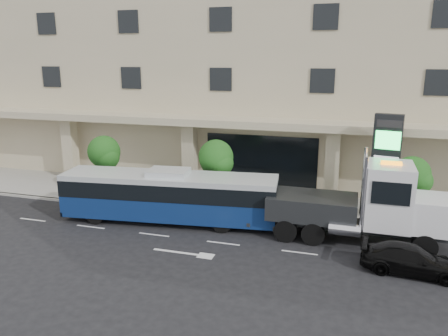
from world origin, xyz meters
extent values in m
plane|color=black|center=(0.00, 0.00, 0.00)|extent=(120.00, 120.00, 0.00)
cube|color=gray|center=(0.00, 5.00, 0.07)|extent=(120.00, 6.00, 0.15)
cube|color=gray|center=(0.00, 2.00, 0.07)|extent=(120.00, 0.30, 0.15)
cube|color=tan|center=(0.00, 15.50, 10.00)|extent=(60.00, 15.00, 20.00)
cube|color=tan|center=(0.00, 6.80, 5.20)|extent=(60.00, 2.80, 0.50)
cube|color=black|center=(0.00, 7.97, 2.15)|extent=(8.00, 0.12, 4.00)
cube|color=tan|center=(-15.00, 6.80, 2.60)|extent=(0.90, 0.90, 4.90)
cube|color=tan|center=(-5.00, 6.80, 2.60)|extent=(0.90, 0.90, 4.90)
cube|color=tan|center=(5.00, 6.80, 2.60)|extent=(0.90, 0.90, 4.90)
cylinder|color=#422B19|center=(-10.00, 3.60, 1.55)|extent=(0.14, 0.14, 2.80)
sphere|color=#194D16|center=(-10.00, 3.60, 3.27)|extent=(2.20, 2.20, 2.20)
sphere|color=#194D16|center=(-9.65, 3.40, 2.95)|extent=(1.65, 1.65, 1.65)
sphere|color=#194D16|center=(-10.30, 3.80, 2.87)|extent=(1.54, 1.54, 1.54)
cylinder|color=#422B19|center=(-2.00, 3.60, 1.62)|extent=(0.14, 0.14, 2.94)
sphere|color=#194D16|center=(-2.00, 3.60, 3.43)|extent=(2.20, 2.20, 2.20)
sphere|color=#194D16|center=(-1.65, 3.40, 3.09)|extent=(1.65, 1.65, 1.65)
sphere|color=#194D16|center=(-2.30, 3.80, 3.01)|extent=(1.54, 1.54, 1.54)
cylinder|color=#422B19|center=(9.50, 3.60, 1.51)|extent=(0.14, 0.14, 2.73)
sphere|color=#194D16|center=(9.50, 3.60, 3.19)|extent=(2.00, 2.00, 2.00)
sphere|color=#194D16|center=(9.85, 3.40, 2.88)|extent=(1.50, 1.50, 1.50)
sphere|color=#194D16|center=(9.20, 3.80, 2.80)|extent=(1.40, 1.40, 1.40)
cylinder|color=black|center=(-8.00, -0.97, 0.53)|extent=(1.08, 0.43, 1.05)
cylinder|color=black|center=(-8.25, 1.23, 0.53)|extent=(1.08, 0.43, 1.05)
cylinder|color=black|center=(-0.48, -0.10, 0.53)|extent=(1.08, 0.43, 1.05)
cylinder|color=black|center=(-0.73, 2.09, 0.53)|extent=(1.08, 0.43, 1.05)
cube|color=navy|center=(-3.95, 0.61, 1.00)|extent=(12.83, 4.05, 1.26)
cube|color=black|center=(-3.95, 0.61, 2.10)|extent=(12.84, 4.09, 0.95)
cube|color=silver|center=(-3.95, 0.61, 2.73)|extent=(12.83, 4.05, 0.32)
cube|color=silver|center=(-3.95, 0.61, 3.05)|extent=(2.49, 1.93, 0.32)
cube|color=#2D3033|center=(-10.16, -0.11, 0.47)|extent=(0.44, 2.63, 0.32)
cube|color=#2D3033|center=(2.27, 1.32, 0.47)|extent=(0.44, 2.63, 0.32)
cube|color=#2D3033|center=(6.72, 0.78, 0.89)|extent=(9.46, 1.22, 0.44)
cube|color=silver|center=(10.33, 0.74, 1.94)|extent=(2.25, 2.58, 1.67)
cube|color=silver|center=(8.11, 0.76, 2.72)|extent=(2.25, 2.80, 3.22)
cube|color=black|center=(9.16, 0.75, 3.22)|extent=(0.13, 2.45, 1.33)
cylinder|color=silver|center=(6.87, -0.44, 3.00)|extent=(0.20, 0.20, 3.78)
cylinder|color=silver|center=(6.90, 2.00, 3.00)|extent=(0.20, 0.20, 3.78)
cube|color=#2D3033|center=(4.33, 0.81, 1.72)|extent=(4.70, 2.72, 1.22)
cube|color=#2D3033|center=(1.66, 0.84, 1.06)|extent=(1.78, 0.33, 0.24)
cube|color=#2D3033|center=(1.00, 0.85, 0.61)|extent=(0.30, 2.00, 0.20)
cube|color=orange|center=(8.11, 0.76, 4.39)|extent=(1.00, 0.40, 0.16)
cylinder|color=black|center=(9.87, -0.42, 0.61)|extent=(1.23, 0.37, 1.22)
cylinder|color=black|center=(9.90, 1.91, 0.61)|extent=(1.23, 0.37, 1.22)
cylinder|color=black|center=(4.54, -0.36, 0.61)|extent=(1.23, 0.37, 1.22)
cylinder|color=black|center=(4.56, 1.97, 0.61)|extent=(1.23, 0.37, 1.22)
cylinder|color=black|center=(3.09, -0.34, 0.61)|extent=(1.23, 0.37, 1.22)
cylinder|color=black|center=(3.12, 1.99, 0.61)|extent=(1.23, 0.37, 1.22)
imported|color=black|center=(9.10, -2.17, 0.65)|extent=(4.58, 2.17, 1.29)
cube|color=black|center=(8.09, 4.36, 3.28)|extent=(1.64, 0.81, 6.26)
cube|color=#29FA64|center=(8.09, 4.07, 4.95)|extent=(1.34, 0.32, 1.04)
cube|color=silver|center=(8.09, 4.07, 3.70)|extent=(1.34, 0.32, 0.63)
cube|color=#262628|center=(8.09, 4.07, 5.89)|extent=(1.34, 0.32, 0.42)
camera|label=1|loc=(6.08, -21.91, 9.57)|focal=35.00mm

